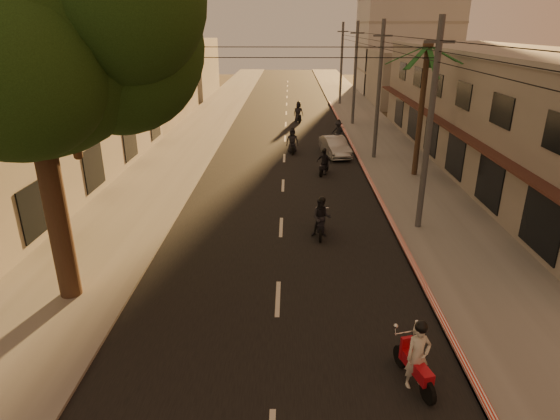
# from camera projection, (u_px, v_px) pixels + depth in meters

# --- Properties ---
(ground) EXTENTS (160.00, 160.00, 0.00)m
(ground) POSITION_uv_depth(u_px,v_px,m) (276.00, 335.00, 13.91)
(ground) COLOR #383023
(ground) RESTS_ON ground
(road) EXTENTS (10.00, 140.00, 0.02)m
(road) POSITION_uv_depth(u_px,v_px,m) (284.00, 158.00, 32.50)
(road) COLOR black
(road) RESTS_ON ground
(sidewalk_right) EXTENTS (5.00, 140.00, 0.12)m
(sidewalk_right) POSITION_uv_depth(u_px,v_px,m) (392.00, 158.00, 32.34)
(sidewalk_right) COLOR slate
(sidewalk_right) RESTS_ON ground
(sidewalk_left) EXTENTS (5.00, 140.00, 0.12)m
(sidewalk_left) POSITION_uv_depth(u_px,v_px,m) (177.00, 157.00, 32.63)
(sidewalk_left) COLOR slate
(sidewalk_left) RESTS_ON ground
(curb_stripe) EXTENTS (0.20, 60.00, 0.20)m
(curb_stripe) POSITION_uv_depth(u_px,v_px,m) (369.00, 179.00, 27.72)
(curb_stripe) COLOR red
(curb_stripe) RESTS_ON ground
(shophouse_row) EXTENTS (8.80, 34.20, 7.30)m
(shophouse_row) POSITION_uv_depth(u_px,v_px,m) (508.00, 111.00, 29.04)
(shophouse_row) COLOR gray
(shophouse_row) RESTS_ON ground
(left_building) EXTENTS (8.20, 24.20, 5.20)m
(left_building) POSITION_uv_depth(u_px,v_px,m) (34.00, 140.00, 26.24)
(left_building) COLOR gray
(left_building) RESTS_ON ground
(broadleaf_tree) EXTENTS (9.60, 8.70, 12.10)m
(broadleaf_tree) POSITION_uv_depth(u_px,v_px,m) (39.00, 30.00, 12.91)
(broadleaf_tree) COLOR black
(broadleaf_tree) RESTS_ON ground
(palm_tree) EXTENTS (5.00, 5.00, 8.20)m
(palm_tree) POSITION_uv_depth(u_px,v_px,m) (427.00, 53.00, 26.01)
(palm_tree) COLOR black
(palm_tree) RESTS_ON ground
(utility_poles) EXTENTS (1.20, 48.26, 9.00)m
(utility_poles) POSITION_uv_depth(u_px,v_px,m) (381.00, 60.00, 29.99)
(utility_poles) COLOR #38383A
(utility_poles) RESTS_ON ground
(filler_right) EXTENTS (8.00, 14.00, 6.00)m
(filler_right) POSITION_uv_depth(u_px,v_px,m) (407.00, 77.00, 54.39)
(filler_right) COLOR gray
(filler_right) RESTS_ON ground
(filler_left_near) EXTENTS (8.00, 14.00, 4.40)m
(filler_left_near) POSITION_uv_depth(u_px,v_px,m) (141.00, 97.00, 44.98)
(filler_left_near) COLOR gray
(filler_left_near) RESTS_ON ground
(filler_left_far) EXTENTS (8.00, 14.00, 7.00)m
(filler_left_far) POSITION_uv_depth(u_px,v_px,m) (181.00, 67.00, 61.25)
(filler_left_far) COLOR gray
(filler_left_far) RESTS_ON ground
(scooter_red) EXTENTS (0.99, 1.92, 1.94)m
(scooter_red) POSITION_uv_depth(u_px,v_px,m) (417.00, 357.00, 11.68)
(scooter_red) COLOR black
(scooter_red) RESTS_ON ground
(scooter_mid_a) EXTENTS (0.99, 1.88, 1.85)m
(scooter_mid_a) POSITION_uv_depth(u_px,v_px,m) (321.00, 218.00, 20.16)
(scooter_mid_a) COLOR black
(scooter_mid_a) RESTS_ON ground
(scooter_mid_b) EXTENTS (1.18, 1.63, 1.67)m
(scooter_mid_b) POSITION_uv_depth(u_px,v_px,m) (324.00, 163.00, 28.68)
(scooter_mid_b) COLOR black
(scooter_mid_b) RESTS_ON ground
(scooter_far_a) EXTENTS (0.96, 1.92, 1.89)m
(scooter_far_a) POSITION_uv_depth(u_px,v_px,m) (292.00, 141.00, 33.54)
(scooter_far_a) COLOR black
(scooter_far_a) RESTS_ON ground
(scooter_far_b) EXTENTS (1.56, 1.67, 1.77)m
(scooter_far_b) POSITION_uv_depth(u_px,v_px,m) (338.00, 131.00, 36.88)
(scooter_far_b) COLOR black
(scooter_far_b) RESTS_ON ground
(parked_car) EXTENTS (2.86, 4.55, 1.33)m
(parked_car) POSITION_uv_depth(u_px,v_px,m) (335.00, 147.00, 32.88)
(parked_car) COLOR #9B9EA2
(parked_car) RESTS_ON ground
(scooter_far_c) EXTENTS (1.12, 1.99, 1.97)m
(scooter_far_c) POSITION_uv_depth(u_px,v_px,m) (298.00, 113.00, 44.42)
(scooter_far_c) COLOR black
(scooter_far_c) RESTS_ON ground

